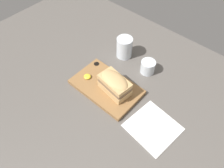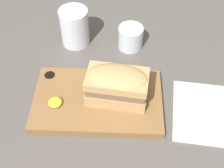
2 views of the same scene
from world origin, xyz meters
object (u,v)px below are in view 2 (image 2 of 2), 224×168
(napkin, at_px, (212,113))
(wine_glass, at_px, (130,38))
(serving_board, at_px, (97,100))
(water_glass, at_px, (75,29))
(sandwich, at_px, (117,84))

(napkin, bearing_deg, wine_glass, 130.43)
(serving_board, xyz_separation_m, wine_glass, (0.08, 0.20, 0.02))
(napkin, bearing_deg, water_glass, 145.46)
(wine_glass, bearing_deg, sandwich, -98.92)
(napkin, bearing_deg, sandwich, 173.55)
(serving_board, relative_size, napkin, 1.52)
(serving_board, height_order, sandwich, sandwich)
(sandwich, bearing_deg, napkin, -6.45)
(serving_board, xyz_separation_m, sandwich, (0.04, 0.00, 0.05))
(water_glass, xyz_separation_m, wine_glass, (0.15, -0.01, -0.02))
(sandwich, bearing_deg, water_glass, 119.88)
(water_glass, relative_size, wine_glass, 1.55)
(water_glass, distance_m, napkin, 0.41)
(serving_board, bearing_deg, water_glass, 109.39)
(wine_glass, bearing_deg, serving_board, -110.70)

